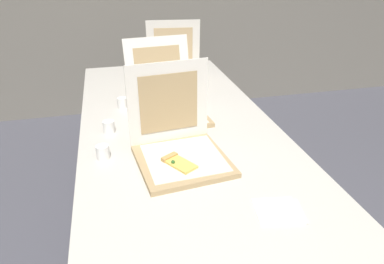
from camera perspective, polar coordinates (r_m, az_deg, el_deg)
name	(u,v)px	position (r m, az deg, el deg)	size (l,w,h in m)	color
table	(180,136)	(1.79, -1.91, -0.59)	(0.97, 2.28, 0.74)	beige
pizza_box_front	(179,147)	(1.48, -2.05, -2.47)	(0.40, 0.40, 0.38)	tan
pizza_box_middle	(167,105)	(1.90, -3.98, 4.36)	(0.40, 0.48, 0.37)	tan
pizza_box_back	(175,74)	(2.40, -2.68, 9.36)	(0.40, 0.40, 0.38)	tan
cup_white_far	(123,103)	(2.02, -11.09, 4.62)	(0.06, 0.06, 0.06)	white
cup_white_mid	(109,127)	(1.75, -13.22, 0.81)	(0.06, 0.06, 0.06)	white
cup_white_near_center	(103,152)	(1.54, -14.14, -3.15)	(0.06, 0.06, 0.06)	white
napkin_pile	(280,211)	(1.26, 13.98, -12.25)	(0.18, 0.17, 0.01)	white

